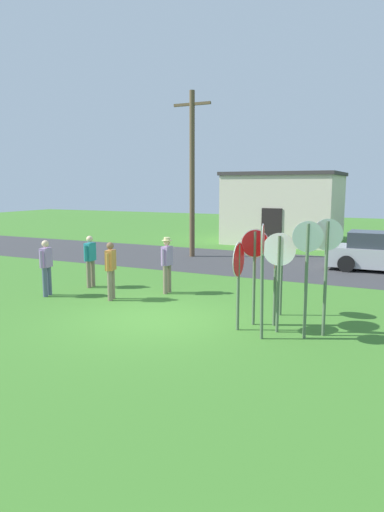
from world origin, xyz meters
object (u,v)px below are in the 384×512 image
stop_sign_center_cluster (239,270)px  stop_sign_low_front (282,260)px  stop_sign_leaning_right (263,262)px  parked_car_on_street (384,253)px  person_near_signs (167,262)px  stop_sign_tallest (326,258)px  person_holding_notes (90,258)px  stop_sign_leaning_left (307,261)px  stop_sign_rear_left (279,265)px  stop_sign_far_back (255,261)px  person_in_dark_shirt (111,268)px  stop_sign_nearest (275,262)px  utility_pole (192,172)px  person_in_teal (46,265)px

stop_sign_center_cluster → stop_sign_low_front: size_ratio=0.97×
stop_sign_leaning_right → stop_sign_center_cluster: 0.81m
parked_car_on_street → stop_sign_center_cluster: 9.85m
stop_sign_low_front → person_near_signs: 3.92m
stop_sign_tallest → person_holding_notes: bearing=167.2°
stop_sign_leaning_left → person_near_signs: size_ratio=1.47×
stop_sign_rear_left → stop_sign_far_back: size_ratio=0.98×
stop_sign_leaning_right → stop_sign_center_cluster: (-0.67, 0.37, -0.29)m
stop_sign_center_cluster → person_in_dark_shirt: stop_sign_center_cluster is taller
parked_car_on_street → person_near_signs: bearing=-129.8°
stop_sign_leaning_left → stop_sign_leaning_right: bearing=-152.4°
parked_car_on_street → stop_sign_far_back: stop_sign_far_back is taller
stop_sign_nearest → stop_sign_tallest: size_ratio=0.85×
stop_sign_center_cluster → stop_sign_low_front: stop_sign_low_front is taller
utility_pole → stop_sign_tallest: utility_pole is taller
stop_sign_far_back → person_in_dark_shirt: size_ratio=1.36×
stop_sign_center_cluster → person_holding_notes: stop_sign_center_cluster is taller
stop_sign_leaning_left → parked_car_on_street: bearing=83.5°
stop_sign_center_cluster → person_near_signs: (-3.22, 2.53, -0.42)m
utility_pole → stop_sign_tallest: (7.57, -9.12, -2.17)m
utility_pole → stop_sign_tallest: bearing=-50.3°
parked_car_on_street → person_in_teal: (-8.89, -8.83, 0.26)m
parked_car_on_street → utility_pole: bearing=179.5°
parked_car_on_street → stop_sign_low_front: bearing=-104.3°
stop_sign_tallest → person_in_dark_shirt: bearing=173.9°
stop_sign_low_front → person_in_teal: bearing=-171.9°
stop_sign_center_cluster → person_holding_notes: bearing=159.5°
stop_sign_far_back → stop_sign_center_cluster: stop_sign_far_back is taller
stop_sign_tallest → stop_sign_low_front: bearing=137.0°
stop_sign_center_cluster → person_in_teal: bearing=174.1°
stop_sign_nearest → person_holding_notes: size_ratio=1.31×
stop_sign_tallest → stop_sign_leaning_right: (-1.18, -0.80, -0.07)m
person_in_teal → person_holding_notes: same height
stop_sign_low_front → stop_sign_rear_left: bearing=-78.3°
utility_pole → person_in_teal: (-0.59, -8.91, -2.97)m
parked_car_on_street → stop_sign_tallest: 9.14m
stop_sign_leaning_left → stop_sign_low_front: stop_sign_leaning_left is taller
stop_sign_tallest → stop_sign_center_cluster: (-1.85, -0.44, -0.35)m
stop_sign_far_back → stop_sign_tallest: size_ratio=0.88×
stop_sign_far_back → person_in_teal: bearing=179.1°
parked_car_on_street → stop_sign_center_cluster: stop_sign_center_cluster is taller
parked_car_on_street → stop_sign_far_back: bearing=-104.9°
stop_sign_rear_left → stop_sign_nearest: bearing=113.7°
stop_sign_tallest → stop_sign_low_front: size_ratio=1.23×
utility_pole → stop_sign_tallest: size_ratio=2.88×
parked_car_on_street → person_in_teal: person_in_teal is taller
stop_sign_leaning_right → person_in_dark_shirt: size_ratio=1.49×
stop_sign_nearest → stop_sign_low_front: bearing=95.5°
stop_sign_far_back → person_near_signs: bearing=150.0°
parked_car_on_street → stop_sign_tallest: stop_sign_tallest is taller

